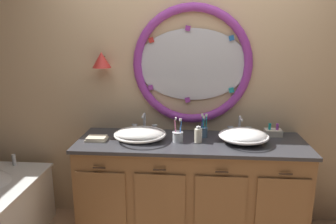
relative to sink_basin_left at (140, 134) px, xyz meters
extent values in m
cube|color=#D6B78E|center=(0.41, 0.37, 0.34)|extent=(6.40, 0.08, 2.60)
ellipsoid|color=silver|center=(0.43, 0.32, 0.56)|extent=(1.00, 0.02, 0.64)
torus|color=purple|center=(0.43, 0.31, 0.56)|extent=(1.08, 0.08, 1.08)
cube|color=teal|center=(0.93, 0.31, 0.60)|extent=(0.05, 0.01, 0.05)
cube|color=#2866B7|center=(0.77, 0.31, 0.80)|extent=(0.05, 0.01, 0.05)
cube|color=purple|center=(0.39, 0.31, 0.88)|extent=(0.05, 0.01, 0.05)
cube|color=red|center=(0.07, 0.31, 0.78)|extent=(0.05, 0.01, 0.05)
cube|color=#2866B7|center=(-0.06, 0.31, 0.54)|extent=(0.04, 0.01, 0.04)
cube|color=purple|center=(0.06, 0.31, 0.35)|extent=(0.05, 0.01, 0.05)
cube|color=purple|center=(0.40, 0.31, 0.24)|extent=(0.05, 0.01, 0.05)
cube|color=teal|center=(0.79, 0.31, 0.34)|extent=(0.05, 0.01, 0.05)
cylinder|color=#4C3823|center=(-0.37, 0.29, 0.63)|extent=(0.02, 0.09, 0.02)
cone|color=red|center=(-0.37, 0.24, 0.61)|extent=(0.17, 0.17, 0.14)
cube|color=olive|center=(0.44, 0.03, -0.52)|extent=(1.92, 0.61, 0.87)
cube|color=#38383D|center=(0.44, 0.03, -0.07)|extent=(1.96, 0.64, 0.03)
cube|color=#38383D|center=(0.44, 0.32, -0.15)|extent=(1.92, 0.02, 0.11)
cube|color=olive|center=(-0.28, -0.28, -0.56)|extent=(0.40, 0.02, 0.66)
cylinder|color=#422D1E|center=(-0.28, -0.30, -0.19)|extent=(0.10, 0.01, 0.01)
cube|color=olive|center=(0.20, -0.28, -0.56)|extent=(0.40, 0.02, 0.66)
cylinder|color=#422D1E|center=(0.20, -0.30, -0.19)|extent=(0.10, 0.01, 0.01)
cube|color=olive|center=(0.68, -0.28, -0.56)|extent=(0.40, 0.02, 0.66)
cylinder|color=#422D1E|center=(0.68, -0.30, -0.19)|extent=(0.10, 0.01, 0.01)
cube|color=olive|center=(1.16, -0.28, -0.56)|extent=(0.40, 0.02, 0.66)
cylinder|color=#422D1E|center=(1.16, -0.30, -0.19)|extent=(0.10, 0.01, 0.01)
cylinder|color=silver|center=(-1.26, 0.15, -0.34)|extent=(0.04, 0.04, 0.11)
ellipsoid|color=white|center=(0.00, 0.00, 0.00)|extent=(0.43, 0.28, 0.11)
torus|color=white|center=(0.00, 0.00, 0.00)|extent=(0.45, 0.45, 0.02)
cylinder|color=silver|center=(0.00, 0.00, 0.00)|extent=(0.03, 0.03, 0.01)
ellipsoid|color=white|center=(0.88, 0.00, 0.01)|extent=(0.40, 0.33, 0.13)
torus|color=white|center=(0.88, 0.00, 0.01)|extent=(0.42, 0.42, 0.02)
cylinder|color=silver|center=(0.88, 0.00, 0.01)|extent=(0.03, 0.03, 0.01)
cylinder|color=silver|center=(0.00, 0.26, -0.05)|extent=(0.05, 0.05, 0.02)
cylinder|color=silver|center=(0.00, 0.26, 0.04)|extent=(0.02, 0.02, 0.15)
sphere|color=silver|center=(0.00, 0.26, 0.11)|extent=(0.03, 0.03, 0.03)
cylinder|color=silver|center=(0.00, 0.20, 0.11)|extent=(0.02, 0.11, 0.02)
cylinder|color=silver|center=(-0.09, 0.26, -0.03)|extent=(0.04, 0.04, 0.06)
cylinder|color=silver|center=(0.09, 0.26, -0.03)|extent=(0.04, 0.04, 0.06)
cube|color=silver|center=(-0.09, 0.26, 0.01)|extent=(0.05, 0.01, 0.01)
cube|color=silver|center=(0.09, 0.26, 0.01)|extent=(0.05, 0.01, 0.01)
cylinder|color=silver|center=(0.88, 0.26, -0.05)|extent=(0.05, 0.05, 0.02)
cylinder|color=silver|center=(0.88, 0.26, 0.03)|extent=(0.02, 0.02, 0.14)
sphere|color=silver|center=(0.88, 0.26, 0.10)|extent=(0.03, 0.03, 0.03)
cylinder|color=silver|center=(0.88, 0.20, 0.10)|extent=(0.02, 0.11, 0.02)
cylinder|color=silver|center=(0.79, 0.26, -0.03)|extent=(0.04, 0.04, 0.06)
cylinder|color=silver|center=(0.96, 0.26, -0.03)|extent=(0.04, 0.04, 0.06)
cube|color=silver|center=(0.79, 0.26, 0.01)|extent=(0.05, 0.01, 0.01)
cube|color=silver|center=(0.96, 0.26, 0.01)|extent=(0.05, 0.01, 0.01)
cylinder|color=silver|center=(0.32, -0.01, -0.01)|extent=(0.09, 0.09, 0.08)
torus|color=silver|center=(0.32, -0.01, 0.03)|extent=(0.09, 0.09, 0.01)
cylinder|color=blue|center=(0.35, -0.01, 0.04)|extent=(0.03, 0.01, 0.17)
cube|color=white|center=(0.35, -0.01, 0.14)|extent=(0.02, 0.02, 0.02)
cylinder|color=pink|center=(0.31, 0.00, 0.05)|extent=(0.02, 0.04, 0.18)
cube|color=white|center=(0.31, 0.00, 0.15)|extent=(0.02, 0.02, 0.03)
cylinder|color=slate|center=(0.55, 0.14, -0.01)|extent=(0.07, 0.07, 0.09)
torus|color=slate|center=(0.55, 0.14, 0.03)|extent=(0.08, 0.08, 0.01)
cylinder|color=#19ADB2|center=(0.57, 0.14, 0.05)|extent=(0.01, 0.03, 0.18)
cube|color=white|center=(0.57, 0.14, 0.15)|extent=(0.02, 0.02, 0.02)
cylinder|color=purple|center=(0.54, 0.15, 0.03)|extent=(0.04, 0.02, 0.15)
cube|color=white|center=(0.54, 0.15, 0.12)|extent=(0.02, 0.03, 0.03)
cylinder|color=blue|center=(0.53, 0.14, 0.05)|extent=(0.02, 0.01, 0.18)
cube|color=white|center=(0.53, 0.14, 0.15)|extent=(0.02, 0.02, 0.02)
cylinder|color=#19ADB2|center=(0.54, 0.13, 0.04)|extent=(0.02, 0.02, 0.16)
cube|color=white|center=(0.54, 0.13, 0.13)|extent=(0.02, 0.01, 0.02)
cylinder|color=#EFE5C6|center=(0.50, 0.00, 0.00)|extent=(0.07, 0.07, 0.12)
cylinder|color=silver|center=(0.50, 0.00, 0.07)|extent=(0.04, 0.04, 0.02)
cylinder|color=silver|center=(0.50, -0.02, 0.08)|extent=(0.01, 0.04, 0.01)
cube|color=beige|center=(-0.38, -0.03, -0.05)|extent=(0.18, 0.14, 0.02)
cube|color=beige|center=(-0.38, -0.03, -0.03)|extent=(0.17, 0.13, 0.02)
cube|color=beige|center=(1.17, 0.23, -0.03)|extent=(0.15, 0.11, 0.06)
cylinder|color=#19ADB2|center=(1.14, 0.23, 0.03)|extent=(0.02, 0.02, 0.06)
cylinder|color=purple|center=(1.21, 0.23, 0.03)|extent=(0.02, 0.02, 0.06)
camera|label=1|loc=(0.44, -2.59, 0.87)|focal=34.30mm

